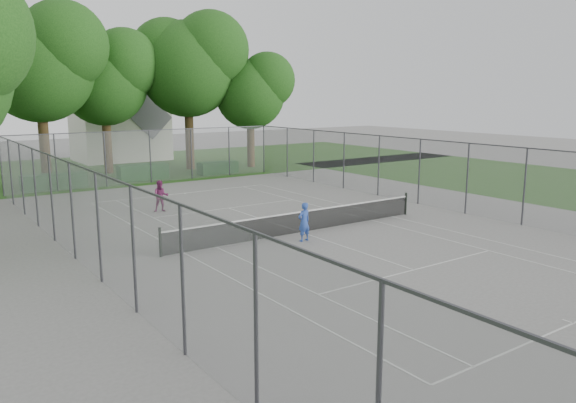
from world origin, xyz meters
TOP-DOWN VIEW (x-y plane):
  - ground at (0.00, 0.00)m, footprint 120.00×120.00m
  - grass_far at (0.00, 26.00)m, footprint 60.00×20.00m
  - grass_right at (22.00, 0.00)m, footprint 16.00×40.00m
  - court_markings at (0.00, 0.00)m, footprint 11.03×23.83m
  - tennis_net at (0.00, 0.00)m, footprint 12.87×0.10m
  - perimeter_fence at (0.00, 0.00)m, footprint 18.08×34.08m
  - tree_far_left at (-5.53, 21.43)m, footprint 8.26×7.54m
  - tree_far_midleft at (-0.78, 23.14)m, footprint 7.36×6.72m
  - tree_far_midright at (5.31, 21.80)m, footprint 8.45×7.72m
  - tree_far_right at (9.93, 20.21)m, footprint 6.38×5.82m
  - hedge_left at (-5.97, 18.04)m, footprint 3.84×1.15m
  - hedge_mid at (0.01, 18.50)m, footprint 3.45×0.99m
  - hedge_right at (5.74, 18.31)m, footprint 2.97×1.09m
  - house at (2.84, 31.26)m, footprint 7.57×5.87m
  - girl_player at (-0.76, -1.20)m, footprint 0.61×0.44m
  - woman_player at (-3.20, 7.59)m, footprint 0.94×0.84m

SIDE VIEW (x-z plane):
  - ground at x=0.00m, z-range 0.00..0.00m
  - grass_far at x=0.00m, z-range 0.00..0.00m
  - grass_right at x=22.00m, z-range 0.00..0.00m
  - court_markings at x=0.00m, z-range 0.00..0.01m
  - hedge_right at x=5.74m, z-range 0.00..0.89m
  - hedge_left at x=-5.97m, z-range 0.00..0.96m
  - tennis_net at x=0.00m, z-range -0.04..1.06m
  - hedge_mid at x=0.01m, z-range 0.00..1.08m
  - girl_player at x=-0.76m, z-range 0.00..1.59m
  - woman_player at x=-3.20m, z-range 0.00..1.59m
  - perimeter_fence at x=0.00m, z-range 0.05..3.57m
  - house at x=2.84m, z-range -0.92..8.51m
  - tree_far_right at x=9.93m, z-range 1.71..10.88m
  - tree_far_midleft at x=-0.78m, z-range 1.98..12.57m
  - tree_far_left at x=-5.53m, z-range 2.23..14.10m
  - tree_far_midright at x=5.31m, z-range 2.28..14.43m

